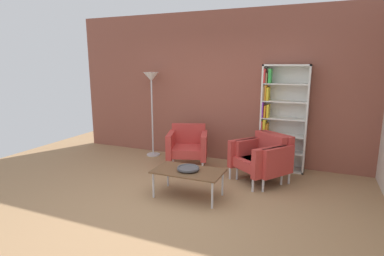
# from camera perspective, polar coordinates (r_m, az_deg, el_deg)

# --- Properties ---
(ground_plane) EXTENTS (8.32, 8.32, 0.00)m
(ground_plane) POSITION_cam_1_polar(r_m,az_deg,el_deg) (4.27, -5.28, -14.70)
(ground_plane) COLOR #9E7751
(brick_back_panel) EXTENTS (6.40, 0.12, 2.90)m
(brick_back_panel) POSITION_cam_1_polar(r_m,az_deg,el_deg) (6.12, 5.42, 7.53)
(brick_back_panel) COLOR brown
(brick_back_panel) RESTS_ON ground_plane
(bookshelf_tall) EXTENTS (0.80, 0.30, 1.90)m
(bookshelf_tall) POSITION_cam_1_polar(r_m,az_deg,el_deg) (5.73, 16.02, 1.67)
(bookshelf_tall) COLOR silver
(bookshelf_tall) RESTS_ON ground_plane
(coffee_table_low) EXTENTS (1.00, 0.56, 0.40)m
(coffee_table_low) POSITION_cam_1_polar(r_m,az_deg,el_deg) (4.47, -0.71, -8.28)
(coffee_table_low) COLOR brown
(coffee_table_low) RESTS_ON ground_plane
(decorative_bowl) EXTENTS (0.32, 0.32, 0.05)m
(decorative_bowl) POSITION_cam_1_polar(r_m,az_deg,el_deg) (4.45, -0.72, -7.47)
(decorative_bowl) COLOR #4C4C51
(decorative_bowl) RESTS_ON coffee_table_low
(armchair_corner_red) EXTENTS (0.95, 0.94, 0.78)m
(armchair_corner_red) POSITION_cam_1_polar(r_m,az_deg,el_deg) (5.14, 12.37, -5.31)
(armchair_corner_red) COLOR #B73833
(armchair_corner_red) RESTS_ON ground_plane
(armchair_by_bookshelf) EXTENTS (0.88, 0.84, 0.78)m
(armchair_by_bookshelf) POSITION_cam_1_polar(r_m,az_deg,el_deg) (5.73, -0.81, -3.22)
(armchair_by_bookshelf) COLOR #B73833
(armchair_by_bookshelf) RESTS_ON ground_plane
(armchair_near_window) EXTENTS (0.95, 0.93, 0.78)m
(armchair_near_window) POSITION_cam_1_polar(r_m,az_deg,el_deg) (5.18, 13.66, -5.24)
(armchair_near_window) COLOR #B73833
(armchair_near_window) RESTS_ON ground_plane
(floor_lamp_torchiere) EXTENTS (0.32, 0.32, 1.74)m
(floor_lamp_torchiere) POSITION_cam_1_polar(r_m,az_deg,el_deg) (6.34, -7.56, 7.62)
(floor_lamp_torchiere) COLOR silver
(floor_lamp_torchiere) RESTS_ON ground_plane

